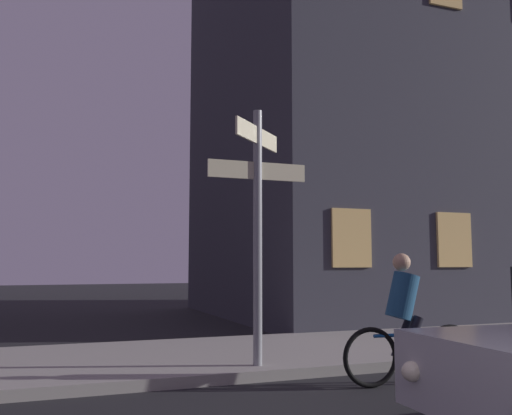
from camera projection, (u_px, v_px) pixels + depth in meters
sidewalk_kerb at (201, 357)px, 8.36m from camera, size 40.00×3.32×0.14m
signpost at (258, 212)px, 7.53m from camera, size 1.41×0.96×3.45m
cyclist at (407, 323)px, 6.82m from camera, size 1.82×0.36×1.61m
building_right_block at (420, 30)px, 17.82m from camera, size 12.96×8.62×17.91m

